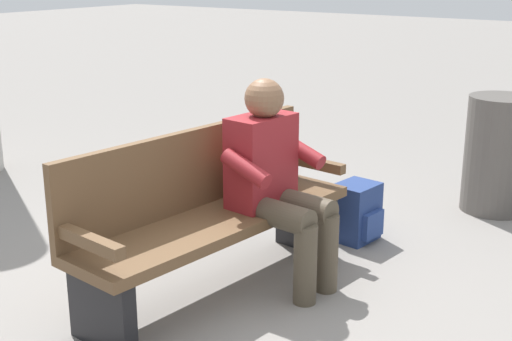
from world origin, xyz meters
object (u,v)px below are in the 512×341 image
object	(u,v)px
trash_bin	(498,154)
backpack	(357,212)
person_seated	(276,178)
bench_near	(209,212)

from	to	relation	value
trash_bin	backpack	bearing A→B (deg)	-27.51
backpack	trash_bin	world-z (taller)	trash_bin
person_seated	trash_bin	distance (m)	2.08
bench_near	backpack	size ratio (longest dim) A/B	4.75
trash_bin	person_seated	bearing A→B (deg)	-18.96
bench_near	trash_bin	bearing A→B (deg)	163.74
backpack	trash_bin	size ratio (longest dim) A/B	0.45
bench_near	trash_bin	xyz separation A→B (m)	(-2.23, 0.94, -0.03)
bench_near	person_seated	xyz separation A→B (m)	(-0.28, 0.26, 0.17)
person_seated	bench_near	bearing A→B (deg)	-37.18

